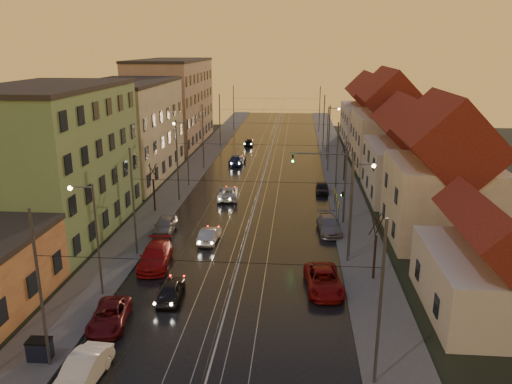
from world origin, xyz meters
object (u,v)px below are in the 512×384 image
(driving_car_1, at_px, (209,235))
(traffic_light_mast, at_px, (335,178))
(street_lamp_2, at_px, (185,147))
(driving_car_4, at_px, (249,142))
(parked_right_0, at_px, (324,280))
(driving_car_3, at_px, (237,160))
(dumpster, at_px, (40,350))
(driving_car_0, at_px, (170,289))
(parked_left_0, at_px, (82,371))
(parked_left_1, at_px, (109,316))
(parked_left_3, at_px, (165,225))
(parked_right_2, at_px, (322,188))
(parked_right_1, at_px, (329,225))
(parked_left_2, at_px, (155,256))
(street_lamp_1, at_px, (356,200))
(driving_car_2, at_px, (228,193))
(street_lamp_3, at_px, (330,128))
(street_lamp_0, at_px, (92,229))

(driving_car_1, bearing_deg, traffic_light_mast, -149.47)
(street_lamp_2, distance_m, traffic_light_mast, 20.89)
(driving_car_4, bearing_deg, parked_right_0, 99.11)
(driving_car_3, xyz_separation_m, dumpster, (-5.03, -47.75, -0.01))
(driving_car_0, bearing_deg, parked_left_0, 71.71)
(parked_left_1, height_order, dumpster, parked_left_1)
(parked_left_3, bearing_deg, parked_right_2, 40.83)
(parked_left_3, xyz_separation_m, parked_right_1, (15.09, 1.41, -0.03))
(driving_car_1, bearing_deg, driving_car_3, -84.25)
(parked_left_2, distance_m, parked_right_0, 13.31)
(traffic_light_mast, height_order, parked_left_2, traffic_light_mast)
(driving_car_4, bearing_deg, street_lamp_1, 103.57)
(driving_car_2, distance_m, parked_left_0, 32.59)
(dumpster, bearing_deg, driving_car_4, 83.49)
(driving_car_0, distance_m, parked_left_0, 9.44)
(driving_car_2, bearing_deg, dumpster, 73.16)
(driving_car_2, height_order, parked_left_2, parked_left_2)
(driving_car_0, relative_size, driving_car_3, 0.83)
(parked_left_3, xyz_separation_m, dumpster, (-1.73, -19.79, -0.04))
(street_lamp_2, height_order, dumpster, street_lamp_2)
(parked_left_0, xyz_separation_m, dumpster, (-3.09, 1.64, -0.03))
(driving_car_1, bearing_deg, street_lamp_2, -67.78)
(street_lamp_1, bearing_deg, parked_left_1, -143.94)
(street_lamp_1, relative_size, dumpster, 6.67)
(street_lamp_1, bearing_deg, parked_left_3, 165.84)
(driving_car_0, xyz_separation_m, driving_car_2, (0.69, 23.29, -0.01))
(parked_left_1, bearing_deg, street_lamp_3, 64.15)
(street_lamp_1, relative_size, parked_left_0, 1.80)
(parked_left_3, bearing_deg, street_lamp_2, 93.00)
(dumpster, bearing_deg, street_lamp_2, 88.08)
(street_lamp_1, xyz_separation_m, driving_car_4, (-13.08, 46.26, -4.24))
(parked_left_3, distance_m, parked_right_2, 20.59)
(driving_car_2, relative_size, parked_left_2, 0.89)
(driving_car_4, bearing_deg, driving_car_0, 87.76)
(driving_car_3, distance_m, parked_left_2, 35.13)
(driving_car_4, xyz_separation_m, parked_right_1, (11.47, -40.63, 0.06))
(street_lamp_0, relative_size, parked_right_1, 1.63)
(street_lamp_3, bearing_deg, parked_right_1, -93.04)
(dumpster, bearing_deg, street_lamp_3, 68.77)
(driving_car_3, distance_m, driving_car_4, 14.09)
(parked_left_2, xyz_separation_m, parked_left_3, (-1.11, 7.10, -0.05))
(parked_left_3, distance_m, dumpster, 19.86)
(street_lamp_3, height_order, dumpster, street_lamp_3)
(driving_car_0, bearing_deg, parked_right_0, -172.82)
(street_lamp_2, height_order, parked_left_1, street_lamp_2)
(street_lamp_1, bearing_deg, street_lamp_0, -156.28)
(street_lamp_2, xyz_separation_m, parked_right_1, (16.59, -14.38, -4.17))
(street_lamp_3, xyz_separation_m, parked_right_2, (-1.71, -17.67, -4.26))
(driving_car_3, height_order, parked_right_2, driving_car_3)
(street_lamp_2, distance_m, parked_left_3, 16.39)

